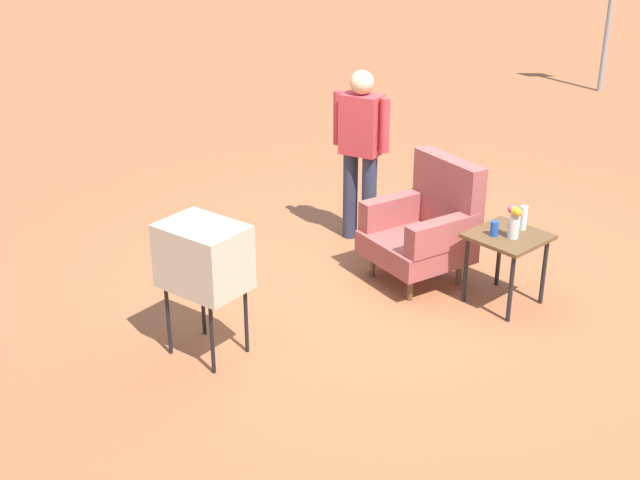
{
  "coord_description": "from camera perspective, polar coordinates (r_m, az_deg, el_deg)",
  "views": [
    {
      "loc": [
        4.57,
        -5.02,
        3.39
      ],
      "look_at": [
        0.09,
        -0.93,
        0.65
      ],
      "focal_mm": 48.07,
      "sensor_mm": 36.0,
      "label": 1
    }
  ],
  "objects": [
    {
      "name": "ground_plane",
      "position": [
        7.59,
        4.74,
        -2.33
      ],
      "size": [
        60.0,
        60.0,
        0.0
      ],
      "primitive_type": "plane",
      "color": "#A05B38"
    },
    {
      "name": "soda_can_blue",
      "position": [
        6.95,
        11.53,
        0.75
      ],
      "size": [
        0.07,
        0.07,
        0.12
      ],
      "primitive_type": "cylinder",
      "color": "blue",
      "rests_on": "side_table"
    },
    {
      "name": "armchair",
      "position": [
        7.38,
        7.11,
        1.0
      ],
      "size": [
        0.88,
        0.9,
        1.06
      ],
      "color": "brown",
      "rests_on": "ground"
    },
    {
      "name": "bottle_short_clear",
      "position": [
        7.1,
        13.37,
        1.44
      ],
      "size": [
        0.06,
        0.06,
        0.2
      ],
      "primitive_type": "cylinder",
      "color": "silver",
      "rests_on": "side_table"
    },
    {
      "name": "flower_vase",
      "position": [
        6.91,
        12.81,
        1.28
      ],
      "size": [
        0.14,
        0.1,
        0.27
      ],
      "color": "silver",
      "rests_on": "side_table"
    },
    {
      "name": "road_sign",
      "position": [
        14.09,
        18.83,
        14.84
      ],
      "size": [
        0.33,
        0.33,
        2.44
      ],
      "color": "gray",
      "rests_on": "ground"
    },
    {
      "name": "tv_on_stand",
      "position": [
        6.12,
        -7.75,
        -1.16
      ],
      "size": [
        0.67,
        0.54,
        1.03
      ],
      "color": "black",
      "rests_on": "ground"
    },
    {
      "name": "side_table",
      "position": [
        7.05,
        12.36,
        -0.31
      ],
      "size": [
        0.56,
        0.56,
        0.61
      ],
      "color": "black",
      "rests_on": "ground"
    },
    {
      "name": "person_standing",
      "position": [
        7.95,
        2.72,
        6.3
      ],
      "size": [
        0.55,
        0.32,
        1.64
      ],
      "color": "#2D3347",
      "rests_on": "ground"
    }
  ]
}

